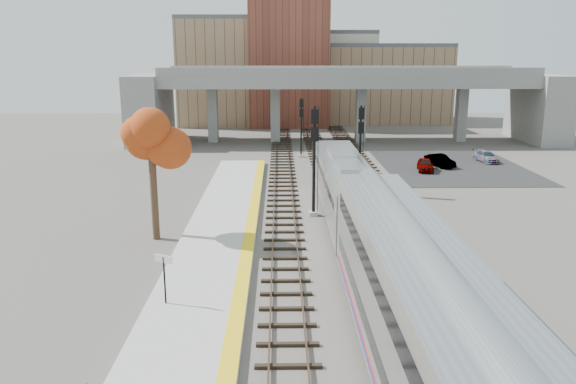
# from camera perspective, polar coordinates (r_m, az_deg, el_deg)

# --- Properties ---
(ground) EXTENTS (160.00, 160.00, 0.00)m
(ground) POSITION_cam_1_polar(r_m,az_deg,el_deg) (29.69, 6.00, -8.33)
(ground) COLOR #47423D
(ground) RESTS_ON ground
(platform) EXTENTS (4.50, 60.00, 0.35)m
(platform) POSITION_cam_1_polar(r_m,az_deg,el_deg) (29.66, -8.18, -8.06)
(platform) COLOR #9E9E99
(platform) RESTS_ON ground
(yellow_strip) EXTENTS (0.70, 60.00, 0.01)m
(yellow_strip) POSITION_cam_1_polar(r_m,az_deg,el_deg) (29.41, -4.48, -7.77)
(yellow_strip) COLOR yellow
(yellow_strip) RESTS_ON platform
(tracks) EXTENTS (10.70, 95.00, 0.25)m
(tracks) POSITION_cam_1_polar(r_m,az_deg,el_deg) (41.53, 5.26, -1.65)
(tracks) COLOR black
(tracks) RESTS_ON ground
(overpass) EXTENTS (54.00, 12.00, 9.50)m
(overpass) POSITION_cam_1_polar(r_m,az_deg,el_deg) (72.95, 5.81, 9.66)
(overpass) COLOR slate
(overpass) RESTS_ON ground
(buildings_far) EXTENTS (43.00, 21.00, 20.60)m
(buildings_far) POSITION_cam_1_polar(r_m,az_deg,el_deg) (94.01, 2.04, 11.95)
(buildings_far) COLOR #907054
(buildings_far) RESTS_ON ground
(parking_lot) EXTENTS (14.00, 18.00, 0.04)m
(parking_lot) POSITION_cam_1_polar(r_m,az_deg,el_deg) (59.04, 16.37, 2.47)
(parking_lot) COLOR black
(parking_lot) RESTS_ON ground
(locomotive) EXTENTS (3.02, 19.05, 4.10)m
(locomotive) POSITION_cam_1_polar(r_m,az_deg,el_deg) (39.14, 5.72, 0.69)
(locomotive) COLOR #A8AAB2
(locomotive) RESTS_ON ground
(coach) EXTENTS (3.03, 25.00, 5.00)m
(coach) POSITION_cam_1_polar(r_m,az_deg,el_deg) (17.99, 14.17, -14.48)
(coach) COLOR #A8AAB2
(coach) RESTS_ON ground
(signal_mast_near) EXTENTS (0.60, 0.64, 7.71)m
(signal_mast_near) POSITION_cam_1_polar(r_m,az_deg,el_deg) (38.83, 2.66, 3.15)
(signal_mast_near) COLOR #9E9E99
(signal_mast_near) RESTS_ON ground
(signal_mast_mid) EXTENTS (0.60, 0.64, 7.18)m
(signal_mast_mid) POSITION_cam_1_polar(r_m,az_deg,el_deg) (45.59, 7.33, 4.22)
(signal_mast_mid) COLOR #9E9E99
(signal_mast_mid) RESTS_ON ground
(signal_mast_far) EXTENTS (0.60, 0.64, 6.46)m
(signal_mast_far) POSITION_cam_1_polar(r_m,az_deg,el_deg) (61.53, 1.35, 6.39)
(signal_mast_far) COLOR #9E9E99
(signal_mast_far) RESTS_ON ground
(station_sign) EXTENTS (0.84, 0.42, 2.27)m
(station_sign) POSITION_cam_1_polar(r_m,az_deg,el_deg) (25.51, -12.49, -7.64)
(station_sign) COLOR black
(station_sign) RESTS_ON platform
(tree) EXTENTS (3.60, 3.60, 8.45)m
(tree) POSITION_cam_1_polar(r_m,az_deg,el_deg) (34.43, -13.77, 5.29)
(tree) COLOR #382619
(tree) RESTS_ON ground
(car_a) EXTENTS (2.00, 3.75, 1.22)m
(car_a) POSITION_cam_1_polar(r_m,az_deg,el_deg) (56.11, 13.77, 2.71)
(car_a) COLOR #99999E
(car_a) RESTS_ON parking_lot
(car_b) EXTENTS (2.57, 3.95, 1.23)m
(car_b) POSITION_cam_1_polar(r_m,az_deg,el_deg) (58.59, 15.17, 3.10)
(car_b) COLOR #99999E
(car_b) RESTS_ON parking_lot
(car_c) EXTENTS (1.97, 3.93, 1.09)m
(car_c) POSITION_cam_1_polar(r_m,az_deg,el_deg) (62.72, 19.49, 3.42)
(car_c) COLOR #99999E
(car_c) RESTS_ON parking_lot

